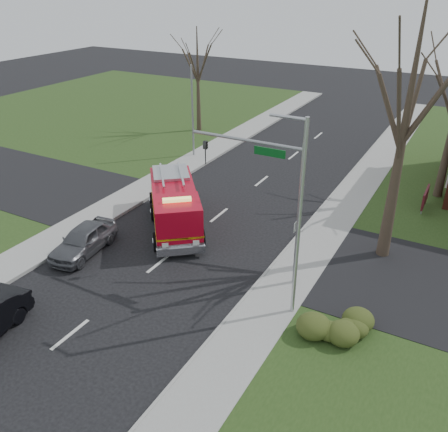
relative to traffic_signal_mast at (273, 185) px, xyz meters
The scene contains 12 objects.
ground 7.18m from the traffic_signal_mast, 163.94° to the right, with size 120.00×120.00×0.00m, color black.
sidewalk_right 4.97m from the traffic_signal_mast, 56.58° to the right, with size 2.40×80.00×0.15m, color gray.
sidewalk_left 12.41m from the traffic_signal_mast, behind, with size 2.40×80.00×0.15m, color gray.
health_center_sign 12.79m from the traffic_signal_mast, 64.32° to the left, with size 0.12×2.00×1.40m.
hedge_corner 6.14m from the traffic_signal_mast, 33.41° to the right, with size 2.80×2.00×0.90m, color #2F3D16.
bare_tree_near 6.78m from the traffic_signal_mast, 46.37° to the left, with size 6.00×6.00×12.00m.
bare_tree_left 23.97m from the traffic_signal_mast, 129.43° to the left, with size 4.50×4.50×9.00m.
traffic_signal_mast is the anchor object (origin of this frame).
streetlight_pole 2.78m from the traffic_signal_mast, 46.02° to the right, with size 1.48×0.16×8.40m.
utility_pole_far 17.38m from the traffic_signal_mast, 133.85° to the left, with size 0.14×0.14×7.00m, color gray.
fire_engine 7.70m from the traffic_signal_mast, 163.25° to the left, with size 6.23×6.94×2.82m.
parked_car_maroon 10.31m from the traffic_signal_mast, 164.76° to the right, with size 1.71×4.24×1.44m, color #4D4E53.
Camera 1 is at (12.41, -15.84, 12.69)m, focal length 38.00 mm.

